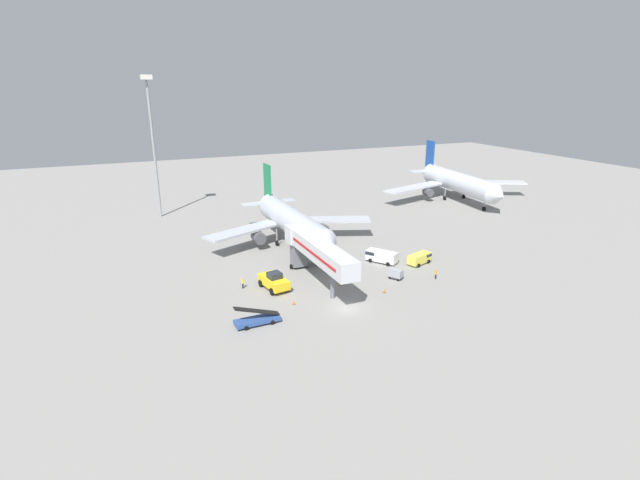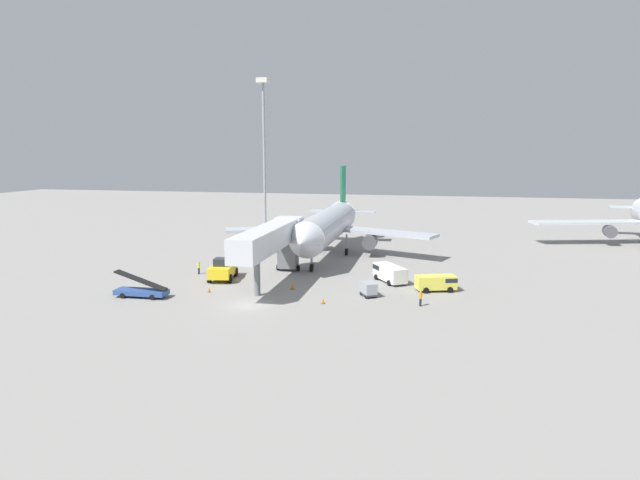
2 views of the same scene
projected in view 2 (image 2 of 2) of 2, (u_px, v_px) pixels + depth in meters
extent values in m
plane|color=gray|center=(248.00, 305.00, 55.93)|extent=(300.00, 300.00, 0.00)
cylinder|color=#B7BCC6|center=(327.00, 226.00, 81.40)|extent=(5.16, 27.36, 4.87)
cone|color=#B7BCC6|center=(303.00, 242.00, 66.65)|extent=(4.81, 3.28, 4.78)
cone|color=#B7BCC6|center=(344.00, 212.00, 96.95)|extent=(4.68, 5.08, 4.63)
cube|color=#147A47|center=(343.00, 188.00, 95.01)|extent=(0.40, 3.96, 7.80)
cube|color=#B7BCC6|center=(359.00, 212.00, 94.76)|extent=(5.88, 2.94, 0.24)
cube|color=#B7BCC6|center=(327.00, 211.00, 95.95)|extent=(5.88, 2.94, 0.24)
cube|color=#B7BCC6|center=(388.00, 233.00, 81.80)|extent=(15.68, 9.26, 0.44)
cube|color=#B7BCC6|center=(274.00, 229.00, 85.50)|extent=(15.64, 9.53, 0.44)
cylinder|color=#4C4C51|center=(370.00, 242.00, 81.76)|extent=(2.25, 2.91, 2.22)
cylinder|color=#4C4C51|center=(288.00, 239.00, 84.40)|extent=(2.25, 2.91, 2.22)
cylinder|color=gray|center=(312.00, 257.00, 71.58)|extent=(0.28, 0.28, 2.79)
cylinder|color=black|center=(312.00, 267.00, 71.80)|extent=(0.36, 1.10, 1.10)
cylinder|color=gray|center=(346.00, 243.00, 82.87)|extent=(0.28, 0.28, 2.79)
cylinder|color=black|center=(346.00, 252.00, 83.10)|extent=(0.36, 1.10, 1.10)
cylinder|color=gray|center=(311.00, 242.00, 84.01)|extent=(0.28, 0.28, 2.79)
cylinder|color=black|center=(311.00, 250.00, 84.24)|extent=(0.36, 1.10, 1.10)
cube|color=silver|center=(267.00, 239.00, 62.47)|extent=(3.17, 18.69, 2.70)
cube|color=red|center=(254.00, 239.00, 62.78)|extent=(0.18, 15.68, 0.44)
cube|color=silver|center=(289.00, 227.00, 72.05)|extent=(3.48, 2.83, 2.84)
cube|color=#232833|center=(291.00, 224.00, 73.27)|extent=(3.30, 0.27, 0.90)
cube|color=slate|center=(288.00, 253.00, 72.03)|extent=(2.57, 1.82, 4.10)
cylinder|color=black|center=(278.00, 267.00, 72.65)|extent=(0.31, 0.80, 0.80)
cylinder|color=black|center=(298.00, 268.00, 72.07)|extent=(0.31, 0.80, 0.80)
cylinder|color=slate|center=(257.00, 276.00, 59.45)|extent=(0.70, 0.70, 4.50)
cube|color=yellow|center=(223.00, 270.00, 67.24)|extent=(3.59, 5.99, 1.32)
cube|color=#232833|center=(222.00, 262.00, 66.78)|extent=(2.15, 2.09, 0.90)
cylinder|color=black|center=(230.00, 279.00, 65.49)|extent=(0.58, 1.15, 1.10)
cylinder|color=black|center=(209.00, 278.00, 65.61)|extent=(0.58, 1.15, 1.10)
cylinder|color=black|center=(236.00, 272.00, 69.08)|extent=(0.58, 1.15, 1.10)
cylinder|color=black|center=(216.00, 272.00, 69.20)|extent=(0.58, 1.15, 1.10)
cube|color=#2D4C8E|center=(141.00, 292.00, 59.08)|extent=(5.93, 2.08, 0.55)
cube|color=black|center=(141.00, 280.00, 58.86)|extent=(5.94, 1.23, 2.06)
cylinder|color=black|center=(123.00, 296.00, 58.57)|extent=(0.61, 0.24, 0.60)
cylinder|color=black|center=(131.00, 292.00, 60.33)|extent=(0.61, 0.24, 0.60)
cylinder|color=black|center=(152.00, 297.00, 57.92)|extent=(0.61, 0.24, 0.60)
cylinder|color=black|center=(160.00, 293.00, 59.68)|extent=(0.61, 0.24, 0.60)
cube|color=white|center=(390.00, 273.00, 65.89)|extent=(4.69, 5.62, 1.77)
cube|color=#1E232D|center=(383.00, 267.00, 67.52)|extent=(2.66, 2.58, 0.57)
cylinder|color=black|center=(377.00, 277.00, 67.22)|extent=(0.68, 0.77, 0.68)
cylinder|color=black|center=(390.00, 276.00, 67.91)|extent=(0.68, 0.77, 0.68)
cylinder|color=black|center=(389.00, 283.00, 64.13)|extent=(0.68, 0.77, 0.68)
cylinder|color=black|center=(403.00, 282.00, 64.83)|extent=(0.68, 0.77, 0.68)
cube|color=#E5DB4C|center=(436.00, 282.00, 61.58)|extent=(4.92, 3.21, 1.53)
cube|color=#1E232D|center=(449.00, 279.00, 61.69)|extent=(1.98, 2.24, 0.49)
cylinder|color=black|center=(445.00, 286.00, 62.71)|extent=(0.75, 0.53, 0.68)
cylinder|color=black|center=(450.00, 290.00, 60.97)|extent=(0.75, 0.53, 0.68)
cylinder|color=black|center=(421.00, 287.00, 62.42)|extent=(0.75, 0.53, 0.68)
cylinder|color=black|center=(426.00, 290.00, 60.67)|extent=(0.75, 0.53, 0.68)
cube|color=#38383D|center=(368.00, 294.00, 59.36)|extent=(2.17, 2.45, 0.22)
cube|color=#999EA5|center=(369.00, 288.00, 59.25)|extent=(2.17, 2.45, 1.19)
cylinder|color=black|center=(361.00, 294.00, 59.88)|extent=(0.28, 0.37, 0.36)
cylinder|color=black|center=(371.00, 293.00, 60.24)|extent=(0.28, 0.37, 0.36)
cylinder|color=black|center=(366.00, 297.00, 58.52)|extent=(0.28, 0.37, 0.36)
cylinder|color=black|center=(376.00, 296.00, 58.88)|extent=(0.28, 0.37, 0.36)
cylinder|color=#1E2333|center=(420.00, 302.00, 55.59)|extent=(0.29, 0.29, 0.82)
cylinder|color=orange|center=(421.00, 296.00, 55.48)|extent=(0.39, 0.39, 0.65)
sphere|color=tan|center=(421.00, 291.00, 55.40)|extent=(0.22, 0.22, 0.22)
cylinder|color=#1E2333|center=(199.00, 271.00, 70.31)|extent=(0.30, 0.30, 0.84)
cylinder|color=#D8EA19|center=(199.00, 265.00, 70.19)|extent=(0.40, 0.40, 0.66)
sphere|color=tan|center=(199.00, 262.00, 70.11)|extent=(0.23, 0.23, 0.23)
cube|color=black|center=(209.00, 292.00, 61.24)|extent=(0.37, 0.37, 0.03)
cone|color=orange|center=(209.00, 290.00, 61.19)|extent=(0.32, 0.32, 0.55)
cube|color=black|center=(323.00, 303.00, 56.69)|extent=(0.39, 0.39, 0.03)
cone|color=orange|center=(323.00, 301.00, 56.64)|extent=(0.33, 0.33, 0.57)
cube|color=black|center=(293.00, 289.00, 62.57)|extent=(0.48, 0.48, 0.03)
cone|color=orange|center=(293.00, 286.00, 62.51)|extent=(0.41, 0.41, 0.71)
cube|color=silver|center=(627.00, 207.00, 102.09)|extent=(6.40, 3.66, 0.24)
cube|color=silver|center=(588.00, 222.00, 93.36)|extent=(20.17, 9.47, 0.44)
cylinder|color=#4C4C51|center=(610.00, 231.00, 91.48)|extent=(2.29, 2.83, 2.03)
cylinder|color=#93969B|center=(264.00, 155.00, 115.93)|extent=(0.56, 0.56, 30.53)
cube|color=silver|center=(263.00, 80.00, 113.37)|extent=(2.40, 2.40, 1.00)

